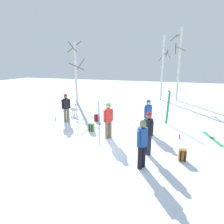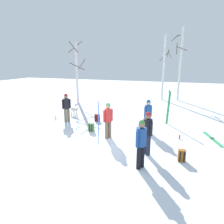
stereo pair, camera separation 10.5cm
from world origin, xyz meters
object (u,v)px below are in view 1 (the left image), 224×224
ski_pair_planted_0 (99,124)px  ski_poles_0 (77,116)px  birch_tree_0 (76,71)px  person_2 (142,141)px  backpack_0 (97,118)px  birch_tree_2 (179,63)px  backpack_1 (91,127)px  dog (74,110)px  person_3 (148,114)px  water_bottle_0 (180,137)px  birch_tree_1 (163,68)px  person_0 (108,118)px  backpack_2 (182,155)px  ski_pair_lying_0 (212,138)px  water_bottle_1 (55,118)px  person_1 (66,106)px  person_4 (148,130)px  ski_pair_planted_1 (168,107)px

ski_pair_planted_0 → ski_poles_0: 2.50m
ski_poles_0 → birch_tree_0: (-3.54, 6.58, 2.00)m
person_2 → backpack_0: 5.87m
birch_tree_2 → backpack_1: bearing=-110.9°
ski_poles_0 → birch_tree_0: bearing=118.3°
backpack_1 → dog: bearing=134.3°
person_3 → water_bottle_0: bearing=-13.4°
birch_tree_2 → birch_tree_0: bearing=-155.3°
person_2 → backpack_1: size_ratio=3.90×
birch_tree_1 → birch_tree_2: 1.46m
person_0 → ski_poles_0: 2.14m
ski_pair_planted_0 → backpack_2: 3.52m
backpack_1 → person_0: bearing=-27.5°
ski_pair_lying_0 → water_bottle_1: (-8.94, 0.42, 0.09)m
person_1 → water_bottle_0: bearing=-6.1°
person_3 → birch_tree_1: 9.77m
person_2 → person_4: 1.11m
ski_poles_0 → backpack_0: ski_poles_0 is taller
ski_pair_planted_0 → backpack_2: bearing=-5.5°
person_3 → backpack_0: person_3 is taller
ski_pair_planted_0 → water_bottle_0: 3.93m
person_4 → birch_tree_0: bearing=132.2°
person_0 → water_bottle_0: size_ratio=8.40×
person_0 → person_3: same height
dog → backpack_2: bearing=-32.0°
person_0 → person_4: 2.30m
dog → ski_pair_planted_1: bearing=1.6°
person_1 → person_3: 4.91m
backpack_2 → water_bottle_1: backpack_2 is taller
person_3 → ski_pair_planted_0: (-1.74, -2.27, 0.00)m
ski_poles_0 → backpack_1: size_ratio=3.17×
person_1 → ski_pair_planted_1: (5.77, 1.55, 0.00)m
person_1 → birch_tree_0: size_ratio=0.32×
dog → backpack_2: (6.87, -4.30, -0.17)m
ski_poles_0 → backpack_0: 1.84m
birch_tree_1 → person_3: bearing=-89.0°
ski_pair_planted_0 → backpack_0: ski_pair_planted_0 is taller
backpack_2 → birch_tree_0: size_ratio=0.08×
person_0 → person_1: size_ratio=1.00×
person_2 → person_3: (-0.34, 3.57, 0.00)m
person_4 → ski_poles_0: size_ratio=1.23×
backpack_1 → backpack_2: bearing=-22.3°
water_bottle_1 → person_1: bearing=-12.9°
ski_pair_planted_1 → backpack_1: 4.57m
birch_tree_1 → person_1: bearing=-117.1°
ski_pair_lying_0 → birch_tree_1: 10.42m
person_1 → birch_tree_1: size_ratio=0.29×
backpack_2 → person_3: bearing=122.9°
ski_poles_0 → birch_tree_1: bearing=71.2°
backpack_2 → backpack_0: bearing=143.6°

